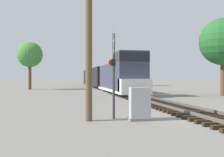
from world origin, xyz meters
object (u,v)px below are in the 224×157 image
at_px(crossing_signal_near, 113,67).
at_px(tree_far_right, 223,42).
at_px(tree_mid_background, 30,55).
at_px(tree_deep_background, 136,66).
at_px(freight_train, 102,77).
at_px(relay_cabinet, 140,104).
at_px(utility_pole, 89,19).

height_order(crossing_signal_near, tree_far_right, tree_far_right).
distance_m(crossing_signal_near, tree_mid_background, 32.64).
bearing_deg(tree_deep_background, tree_far_right, -90.67).
height_order(crossing_signal_near, tree_mid_background, tree_mid_background).
height_order(freight_train, tree_mid_background, tree_mid_background).
distance_m(freight_train, tree_mid_background, 12.94).
bearing_deg(relay_cabinet, tree_far_right, 46.05).
relative_size(crossing_signal_near, relay_cabinet, 2.79).
bearing_deg(tree_far_right, tree_deep_background, 89.33).
xyz_separation_m(crossing_signal_near, tree_mid_background, (-7.63, 31.58, 3.15)).
bearing_deg(crossing_signal_near, relay_cabinet, 70.69).
height_order(tree_far_right, tree_mid_background, tree_far_right).
distance_m(relay_cabinet, tree_mid_background, 33.73).
height_order(relay_cabinet, tree_mid_background, tree_mid_background).
bearing_deg(tree_mid_background, crossing_signal_near, -76.41).
xyz_separation_m(freight_train, tree_far_right, (9.74, -21.87, 3.67)).
xyz_separation_m(crossing_signal_near, relay_cabinet, (1.08, -0.65, -1.68)).
distance_m(utility_pole, tree_mid_background, 32.59).
distance_m(freight_train, tree_deep_background, 16.98).
bearing_deg(tree_deep_background, relay_cabinet, -105.44).
height_order(crossing_signal_near, utility_pole, utility_pole).
bearing_deg(utility_pole, crossing_signal_near, 16.62).
height_order(freight_train, crossing_signal_near, freight_train).
bearing_deg(freight_train, tree_mid_background, -165.20).
bearing_deg(tree_far_right, utility_pole, -139.11).
xyz_separation_m(crossing_signal_near, tree_far_right, (14.12, 12.89, 3.22)).
distance_m(crossing_signal_near, relay_cabinet, 2.10).
relative_size(tree_mid_background, tree_deep_background, 1.11).
relative_size(freight_train, tree_mid_background, 6.31).
distance_m(relay_cabinet, tree_deep_background, 50.71).
distance_m(freight_train, utility_pole, 35.63).
relative_size(freight_train, tree_deep_background, 7.00).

